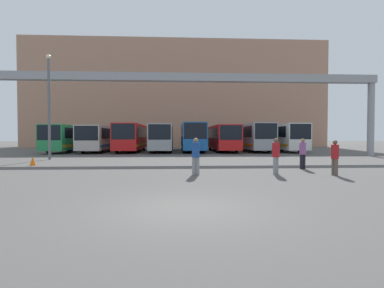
# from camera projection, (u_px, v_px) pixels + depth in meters

# --- Properties ---
(ground_plane) EXTENTS (200.00, 200.00, 0.00)m
(ground_plane) POSITION_uv_depth(u_px,v_px,m) (183.00, 209.00, 7.61)
(ground_plane) COLOR #514F4C
(building_backdrop) EXTENTS (50.90, 12.00, 17.96)m
(building_backdrop) POSITION_uv_depth(u_px,v_px,m) (177.00, 97.00, 54.99)
(building_backdrop) COLOR tan
(building_backdrop) RESTS_ON ground
(overhead_gantry) EXTENTS (36.21, 0.80, 7.41)m
(overhead_gantry) POSITION_uv_depth(u_px,v_px,m) (178.00, 85.00, 26.53)
(overhead_gantry) COLOR gray
(overhead_gantry) RESTS_ON ground
(bus_slot_0) EXTENTS (2.52, 11.52, 3.05)m
(bus_slot_0) POSITION_uv_depth(u_px,v_px,m) (69.00, 137.00, 35.38)
(bus_slot_0) COLOR #268C4C
(bus_slot_0) RESTS_ON ground
(bus_slot_1) EXTENTS (2.59, 12.33, 2.98)m
(bus_slot_1) POSITION_uv_depth(u_px,v_px,m) (101.00, 137.00, 35.99)
(bus_slot_1) COLOR beige
(bus_slot_1) RESTS_ON ground
(bus_slot_2) EXTENTS (2.60, 11.33, 3.21)m
(bus_slot_2) POSITION_uv_depth(u_px,v_px,m) (131.00, 136.00, 35.68)
(bus_slot_2) COLOR red
(bus_slot_2) RESTS_ON ground
(bus_slot_3) EXTENTS (2.51, 11.28, 3.15)m
(bus_slot_3) POSITION_uv_depth(u_px,v_px,m) (162.00, 136.00, 35.85)
(bus_slot_3) COLOR #999EA5
(bus_slot_3) RESTS_ON ground
(bus_slot_4) EXTENTS (2.57, 12.43, 3.31)m
(bus_slot_4) POSITION_uv_depth(u_px,v_px,m) (192.00, 136.00, 36.62)
(bus_slot_4) COLOR #1959A5
(bus_slot_4) RESTS_ON ground
(bus_slot_5) EXTENTS (2.54, 11.64, 3.08)m
(bus_slot_5) POSITION_uv_depth(u_px,v_px,m) (222.00, 137.00, 36.43)
(bus_slot_5) COLOR red
(bus_slot_5) RESTS_ON ground
(bus_slot_6) EXTENTS (2.56, 11.83, 3.28)m
(bus_slot_6) POSITION_uv_depth(u_px,v_px,m) (252.00, 136.00, 36.71)
(bus_slot_6) COLOR #999EA5
(bus_slot_6) RESTS_ON ground
(bus_slot_7) EXTENTS (2.47, 12.08, 3.23)m
(bus_slot_7) POSITION_uv_depth(u_px,v_px,m) (280.00, 136.00, 37.03)
(bus_slot_7) COLOR silver
(bus_slot_7) RESTS_ON ground
(pedestrian_near_center) EXTENTS (0.35, 0.35, 1.67)m
(pedestrian_near_center) POSITION_uv_depth(u_px,v_px,m) (335.00, 157.00, 14.11)
(pedestrian_near_center) COLOR brown
(pedestrian_near_center) RESTS_ON ground
(pedestrian_mid_right) EXTENTS (0.36, 0.36, 1.71)m
(pedestrian_mid_right) POSITION_uv_depth(u_px,v_px,m) (303.00, 153.00, 16.91)
(pedestrian_mid_right) COLOR black
(pedestrian_mid_right) RESTS_ON ground
(pedestrian_far_center) EXTENTS (0.37, 0.37, 1.77)m
(pedestrian_far_center) POSITION_uv_depth(u_px,v_px,m) (196.00, 155.00, 14.32)
(pedestrian_far_center) COLOR gray
(pedestrian_far_center) RESTS_ON ground
(pedestrian_mid_left) EXTENTS (0.37, 0.37, 1.76)m
(pedestrian_mid_left) POSITION_uv_depth(u_px,v_px,m) (276.00, 155.00, 14.52)
(pedestrian_mid_left) COLOR gray
(pedestrian_mid_left) RESTS_ON ground
(traffic_cone) EXTENTS (0.38, 0.38, 0.58)m
(traffic_cone) POSITION_uv_depth(u_px,v_px,m) (33.00, 161.00, 18.87)
(traffic_cone) COLOR orange
(traffic_cone) RESTS_ON ground
(lamp_post) EXTENTS (0.36, 0.36, 8.26)m
(lamp_post) POSITION_uv_depth(u_px,v_px,m) (49.00, 103.00, 23.52)
(lamp_post) COLOR #595B60
(lamp_post) RESTS_ON ground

